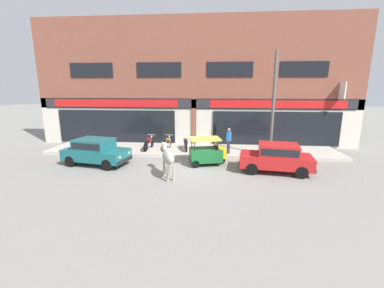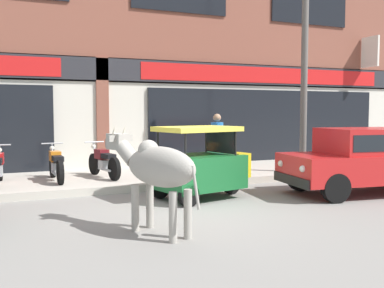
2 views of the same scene
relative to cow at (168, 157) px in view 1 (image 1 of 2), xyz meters
The scene contains 12 objects.
ground_plane 1.70m from the cow, 61.27° to the left, with size 90.00×90.00×0.00m, color gray.
sidewalk 5.20m from the cow, 82.59° to the left, with size 19.00×3.34×0.17m, color #B7AFA3.
shop_building 7.75m from the cow, 84.57° to the left, with size 23.00×1.40×8.95m.
cow is the anchor object (origin of this frame).
car_0 5.46m from the cow, 13.30° to the left, with size 3.76×2.07×1.46m.
car_1 4.67m from the cow, 159.38° to the left, with size 3.81×2.25×1.46m.
auto_rickshaw 2.85m from the cow, 51.26° to the left, with size 2.13×1.52×1.52m.
motorcycle_0 5.22m from the cow, 114.74° to the left, with size 0.52×1.81×0.88m.
motorcycle_1 4.88m from the cow, 100.60° to the left, with size 0.52×1.81×0.88m.
motorcycle_2 4.90m from the cow, 86.83° to the left, with size 0.59×1.80×0.88m.
pedestrian 5.05m from the cow, 53.01° to the left, with size 0.32×0.46×1.60m.
utility_pole 6.98m from the cow, 33.96° to the left, with size 0.18×0.18×6.03m, color #595651.
Camera 1 is at (1.53, -12.74, 4.31)m, focal length 24.00 mm.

